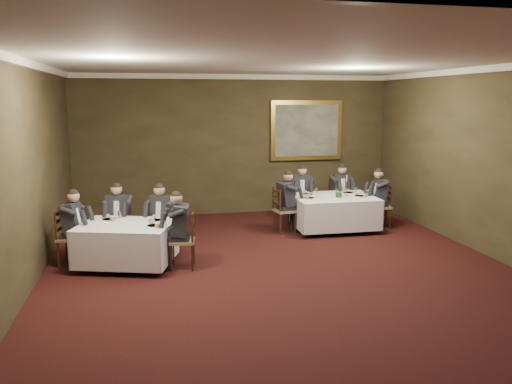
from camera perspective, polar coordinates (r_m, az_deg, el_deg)
name	(u,v)px	position (r m, az deg, el deg)	size (l,w,h in m)	color
ground	(289,279)	(8.29, 3.75, -9.94)	(10.00, 10.00, 0.00)	black
ceiling	(291,59)	(7.79, 4.07, 14.97)	(8.00, 10.00, 0.10)	silver
back_wall	(236,145)	(12.70, -2.34, 5.37)	(8.00, 0.10, 3.50)	#2D2816
left_wall	(16,182)	(7.77, -25.76, 1.00)	(0.10, 10.00, 3.50)	#2D2816
right_wall	(512,166)	(9.73, 27.20, 2.62)	(0.10, 10.00, 3.50)	#2D2816
crown_molding	(291,63)	(7.78, 4.06, 14.53)	(8.00, 10.00, 0.12)	white
table_main	(334,210)	(11.32, 8.85, -2.05)	(1.83, 1.41, 0.67)	black
table_second	(126,241)	(9.05, -14.59, -5.49)	(1.89, 1.64, 0.67)	black
chair_main_backleft	(301,209)	(12.07, 5.17, -1.98)	(0.50, 0.48, 1.00)	olive
diner_main_backleft	(301,200)	(12.02, 5.20, -0.93)	(0.47, 0.53, 1.35)	black
chair_main_backright	(339,208)	(12.38, 9.49, -1.78)	(0.50, 0.48, 1.00)	olive
diner_main_backright	(340,199)	(12.32, 9.54, -0.75)	(0.46, 0.53, 1.35)	black
chair_main_endleft	(284,220)	(11.03, 3.21, -3.17)	(0.49, 0.50, 1.00)	olive
diner_main_endleft	(285,209)	(10.98, 3.28, -2.00)	(0.54, 0.47, 1.35)	black
chair_main_endright	(381,215)	(11.79, 14.08, -2.57)	(0.49, 0.51, 1.00)	olive
diner_main_endright	(381,205)	(11.74, 14.08, -1.48)	(0.54, 0.48, 1.35)	black
chair_sec_backleft	(120,237)	(9.98, -15.29, -5.01)	(0.50, 0.49, 1.00)	olive
diner_sec_backleft	(119,226)	(9.91, -15.37, -3.76)	(0.47, 0.54, 1.35)	black
chair_sec_backright	(163,238)	(9.71, -10.53, -5.24)	(0.59, 0.58, 1.00)	olive
diner_sec_backright	(163,227)	(9.64, -10.61, -3.95)	(0.59, 0.62, 1.35)	black
chair_sec_endright	(183,252)	(8.81, -8.32, -6.81)	(0.48, 0.50, 1.00)	olive
diner_sec_endright	(182,239)	(8.75, -8.44, -5.38)	(0.53, 0.47, 1.35)	black
chair_sec_endleft	(72,249)	(9.48, -20.31, -6.13)	(0.51, 0.52, 1.00)	olive
diner_sec_endleft	(72,237)	(9.41, -20.33, -4.80)	(0.56, 0.49, 1.35)	black
centerpiece	(339,191)	(11.14, 9.50, 0.09)	(0.24, 0.21, 0.27)	#2D5926
candlestick	(346,188)	(11.31, 10.29, 0.44)	(0.07, 0.07, 0.48)	#B37F36
place_setting_table_main	(310,192)	(11.50, 6.18, -0.04)	(0.33, 0.31, 0.14)	white
place_setting_table_second	(112,217)	(9.44, -16.13, -2.74)	(0.33, 0.31, 0.14)	white
painting	(306,130)	(13.05, 5.78, 7.01)	(1.90, 0.09, 1.53)	gold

